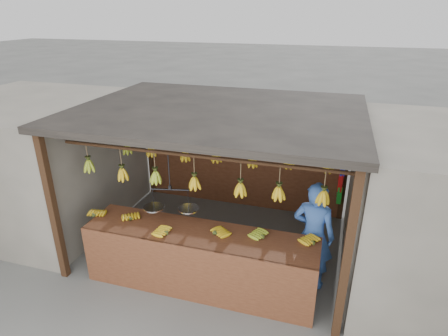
% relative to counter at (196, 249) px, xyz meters
% --- Properties ---
extents(ground, '(80.00, 80.00, 0.00)m').
position_rel_counter_xyz_m(ground, '(-0.06, 1.23, -0.70)').
color(ground, '#5B5B57').
extents(stall, '(4.30, 3.30, 2.40)m').
position_rel_counter_xyz_m(stall, '(-0.06, 1.56, 1.27)').
color(stall, black).
rests_on(stall, ground).
extents(neighbor_left, '(3.00, 3.00, 2.30)m').
position_rel_counter_xyz_m(neighbor_left, '(-3.66, 1.23, 0.45)').
color(neighbor_left, slate).
rests_on(neighbor_left, ground).
extents(counter, '(3.45, 0.76, 0.96)m').
position_rel_counter_xyz_m(counter, '(0.00, 0.00, 0.00)').
color(counter, '#572D1A').
rests_on(counter, ground).
extents(hanging_bananas, '(3.60, 2.23, 0.39)m').
position_rel_counter_xyz_m(hanging_bananas, '(-0.07, 1.23, 0.91)').
color(hanging_bananas, '#92A523').
rests_on(hanging_bananas, ground).
extents(balance_scale, '(0.78, 0.40, 0.86)m').
position_rel_counter_xyz_m(balance_scale, '(-0.45, 0.23, 0.50)').
color(balance_scale, black).
rests_on(balance_scale, ground).
extents(vendor, '(0.66, 0.50, 1.65)m').
position_rel_counter_xyz_m(vendor, '(1.53, 0.63, 0.12)').
color(vendor, '#3359A5').
rests_on(vendor, ground).
extents(bag_bundles, '(0.08, 0.26, 1.14)m').
position_rel_counter_xyz_m(bag_bundles, '(1.88, 2.58, 0.30)').
color(bag_bundles, yellow).
rests_on(bag_bundles, ground).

